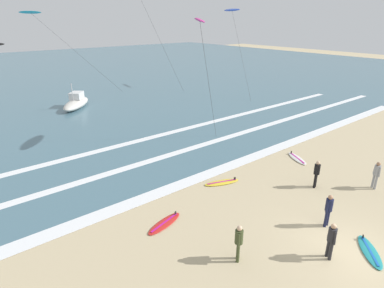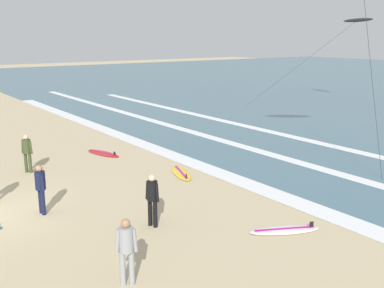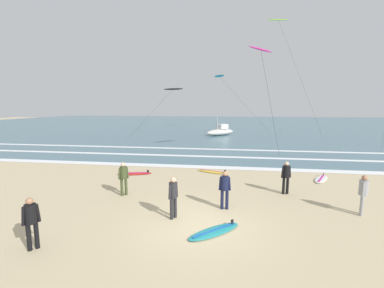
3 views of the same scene
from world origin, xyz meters
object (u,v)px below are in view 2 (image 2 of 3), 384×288
surfer_mid_group (27,150)px  surfboard_left_pile (103,153)px  surfer_foreground_main (152,196)px  kite_black_high_right (357,21)px  surfboard_foreground_flat (181,173)px  surfer_right_near (41,185)px  surfer_left_near (126,246)px  surfboard_near_water (285,230)px

surfer_mid_group → surfboard_left_pile: 3.97m
surfer_foreground_main → surfer_mid_group: (-7.65, -1.36, 0.00)m
surfer_mid_group → kite_black_high_right: (-3.64, 27.06, 5.73)m
surfboard_foreground_flat → kite_black_high_right: size_ratio=0.26×
surfboard_left_pile → surfboard_foreground_flat: bearing=14.0°
surfer_right_near → surfer_left_near: (5.30, 0.20, 0.00)m
surfer_foreground_main → surfer_mid_group: size_ratio=1.00×
surfer_foreground_main → surfboard_near_water: bearing=48.3°
surfer_left_near → kite_black_high_right: size_ratio=0.19×
kite_black_high_right → surfboard_foreground_flat: bearing=-71.2°
surfboard_near_water → surfer_right_near: bearing=-136.2°
surfer_mid_group → surfer_left_near: bearing=-4.4°
surfer_foreground_main → kite_black_high_right: kite_black_high_right is taller
surfer_foreground_main → surfer_mid_group: bearing=-169.9°
surfboard_near_water → surfboard_left_pile: bearing=-177.6°
surfboard_left_pile → kite_black_high_right: kite_black_high_right is taller
surfer_mid_group → surfboard_left_pile: (-0.91, 3.76, -0.91)m
surfer_right_near → surfboard_left_pile: 7.46m
surfer_mid_group → surfboard_foreground_flat: bearing=51.9°
surfer_right_near → surfboard_foreground_flat: size_ratio=0.73×
surfer_left_near → surfer_mid_group: (-10.08, 0.78, 0.00)m
surfboard_near_water → surfboard_left_pile: (-11.12, -0.47, 0.00)m
surfer_left_near → surfer_mid_group: 10.11m
surfer_mid_group → kite_black_high_right: bearing=97.7°
surfer_left_near → surfboard_near_water: 5.09m
surfer_foreground_main → surfer_right_near: size_ratio=1.00×
surfboard_foreground_flat → kite_black_high_right: kite_black_high_right is taller
surfer_right_near → surfer_left_near: same height
surfboard_near_water → surfer_foreground_main: bearing=-131.7°
kite_black_high_right → surfer_right_near: bearing=-73.3°
surfboard_left_pile → surfboard_near_water: bearing=2.4°
surfer_mid_group → surfboard_near_water: size_ratio=0.75×
surfer_left_near → surfboard_foreground_flat: (-6.19, 5.74, -0.91)m
surfboard_near_water → surfboard_foreground_flat: (-6.31, 0.74, 0.00)m
surfboard_foreground_flat → kite_black_high_right: (-7.53, 22.10, 6.64)m
surfer_right_near → surfer_mid_group: 4.88m
surfer_foreground_main → surfer_left_near: same height
surfboard_near_water → kite_black_high_right: 27.51m
surfer_left_near → kite_black_high_right: 31.56m
surfboard_near_water → kite_black_high_right: (-13.84, 22.83, 6.64)m
surfboard_foreground_flat → surfer_mid_group: bearing=-128.1°
kite_black_high_right → surfboard_left_pile: bearing=-83.3°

